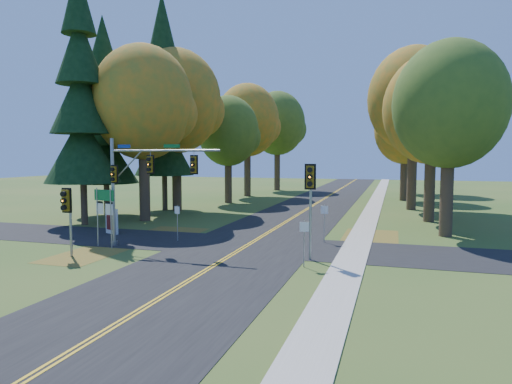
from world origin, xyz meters
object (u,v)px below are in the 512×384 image
(info_kiosk, at_px, (112,221))
(route_sign_cluster, at_px, (104,206))
(east_signal_pole, at_px, (310,188))
(traffic_mast, at_px, (138,178))

(info_kiosk, bearing_deg, route_sign_cluster, -36.67)
(info_kiosk, bearing_deg, east_signal_pole, 8.30)
(route_sign_cluster, relative_size, info_kiosk, 1.99)
(east_signal_pole, distance_m, route_sign_cluster, 12.02)
(traffic_mast, distance_m, route_sign_cluster, 2.59)
(east_signal_pole, xyz_separation_m, info_kiosk, (-14.22, 3.85, -2.86))
(route_sign_cluster, xyz_separation_m, info_kiosk, (-2.27, 3.95, -1.56))
(traffic_mast, height_order, route_sign_cluster, traffic_mast)
(route_sign_cluster, height_order, info_kiosk, route_sign_cluster)
(route_sign_cluster, bearing_deg, info_kiosk, 134.12)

